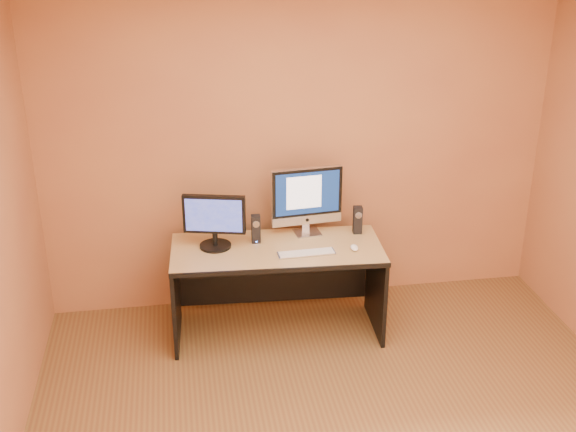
{
  "coord_description": "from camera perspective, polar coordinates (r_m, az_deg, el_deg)",
  "views": [
    {
      "loc": [
        -0.95,
        -3.29,
        3.03
      ],
      "look_at": [
        -0.19,
        1.34,
        1.01
      ],
      "focal_mm": 45.0,
      "sensor_mm": 36.0,
      "label": 1
    }
  ],
  "objects": [
    {
      "name": "desk",
      "position": [
        5.48,
        -0.85,
        -5.92
      ],
      "size": [
        1.59,
        0.76,
        0.72
      ],
      "primitive_type": null,
      "rotation": [
        0.0,
        0.0,
        -0.06
      ],
      "color": "tan",
      "rests_on": "ground"
    },
    {
      "name": "imac",
      "position": [
        5.44,
        1.57,
        1.18
      ],
      "size": [
        0.57,
        0.26,
        0.53
      ],
      "primitive_type": null,
      "rotation": [
        0.0,
        0.0,
        0.1
      ],
      "color": "#B4B4B9",
      "rests_on": "desk"
    },
    {
      "name": "mouse",
      "position": [
        5.3,
        5.26,
        -2.5
      ],
      "size": [
        0.06,
        0.1,
        0.03
      ],
      "primitive_type": "ellipsoid",
      "rotation": [
        0.0,
        0.0,
        -0.04
      ],
      "color": "white",
      "rests_on": "desk"
    },
    {
      "name": "keyboard",
      "position": [
        5.21,
        1.46,
        -2.95
      ],
      "size": [
        0.42,
        0.13,
        0.02
      ],
      "primitive_type": "cube",
      "rotation": [
        0.0,
        0.0,
        0.04
      ],
      "color": "#B3B3B7",
      "rests_on": "desk"
    },
    {
      "name": "ceiling",
      "position": [
        3.45,
        7.05,
        15.96
      ],
      "size": [
        4.0,
        4.0,
        0.0
      ],
      "primitive_type": "plane",
      "color": "white",
      "rests_on": "walls"
    },
    {
      "name": "second_monitor",
      "position": [
        5.27,
        -5.84,
        -0.45
      ],
      "size": [
        0.51,
        0.34,
        0.41
      ],
      "primitive_type": null,
      "rotation": [
        0.0,
        0.0,
        -0.24
      ],
      "color": "black",
      "rests_on": "desk"
    },
    {
      "name": "speaker_left",
      "position": [
        5.36,
        -2.55,
        -1.02
      ],
      "size": [
        0.07,
        0.07,
        0.21
      ],
      "primitive_type": null,
      "rotation": [
        0.0,
        0.0,
        -0.04
      ],
      "color": "black",
      "rests_on": "desk"
    },
    {
      "name": "speaker_right",
      "position": [
        5.54,
        5.52,
        -0.31
      ],
      "size": [
        0.07,
        0.08,
        0.21
      ],
      "primitive_type": null,
      "rotation": [
        0.0,
        0.0,
        -0.1
      ],
      "color": "black",
      "rests_on": "desk"
    },
    {
      "name": "cable_b",
      "position": [
        5.62,
        1.31,
        -1.0
      ],
      "size": [
        0.11,
        0.14,
        0.01
      ],
      "primitive_type": "cylinder",
      "rotation": [
        1.57,
        0.0,
        -0.64
      ],
      "color": "black",
      "rests_on": "desk"
    },
    {
      "name": "walls",
      "position": [
        3.83,
        6.1,
        -3.68
      ],
      "size": [
        4.0,
        4.0,
        2.6
      ],
      "primitive_type": null,
      "color": "#AC7245",
      "rests_on": "ground"
    },
    {
      "name": "cable_a",
      "position": [
        5.61,
        1.95,
        -1.05
      ],
      "size": [
        0.06,
        0.21,
        0.01
      ],
      "primitive_type": "cylinder",
      "rotation": [
        1.57,
        0.0,
        0.25
      ],
      "color": "black",
      "rests_on": "desk"
    }
  ]
}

